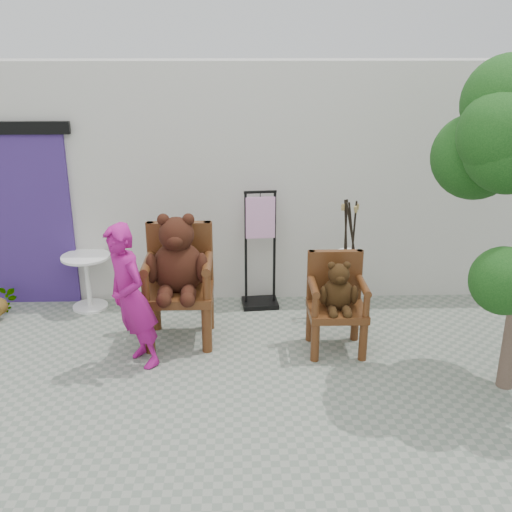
{
  "coord_description": "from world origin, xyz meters",
  "views": [
    {
      "loc": [
        -0.32,
        -4.7,
        3.24
      ],
      "look_at": [
        -0.12,
        1.6,
        0.95
      ],
      "focal_mm": 42.0,
      "sensor_mm": 36.0,
      "label": 1
    }
  ],
  "objects_px": {
    "cafe_table": "(87,275)",
    "display_stand": "(260,263)",
    "chair_small": "(337,295)",
    "stool_bucket": "(348,265)",
    "chair_big": "(178,268)",
    "person": "(131,297)"
  },
  "relations": [
    {
      "from": "display_stand",
      "to": "stool_bucket",
      "type": "distance_m",
      "value": 1.1
    },
    {
      "from": "cafe_table",
      "to": "display_stand",
      "type": "bearing_deg",
      "value": -0.1
    },
    {
      "from": "chair_small",
      "to": "cafe_table",
      "type": "height_order",
      "value": "chair_small"
    },
    {
      "from": "chair_small",
      "to": "display_stand",
      "type": "distance_m",
      "value": 1.39
    },
    {
      "from": "chair_small",
      "to": "person",
      "type": "distance_m",
      "value": 2.18
    },
    {
      "from": "chair_big",
      "to": "chair_small",
      "type": "distance_m",
      "value": 1.76
    },
    {
      "from": "chair_small",
      "to": "display_stand",
      "type": "height_order",
      "value": "display_stand"
    },
    {
      "from": "person",
      "to": "cafe_table",
      "type": "distance_m",
      "value": 1.72
    },
    {
      "from": "chair_big",
      "to": "cafe_table",
      "type": "distance_m",
      "value": 1.58
    },
    {
      "from": "display_stand",
      "to": "stool_bucket",
      "type": "relative_size",
      "value": 1.04
    },
    {
      "from": "chair_small",
      "to": "stool_bucket",
      "type": "distance_m",
      "value": 0.93
    },
    {
      "from": "chair_small",
      "to": "cafe_table",
      "type": "relative_size",
      "value": 1.53
    },
    {
      "from": "display_stand",
      "to": "stool_bucket",
      "type": "height_order",
      "value": "display_stand"
    },
    {
      "from": "chair_small",
      "to": "stool_bucket",
      "type": "xyz_separation_m",
      "value": [
        0.28,
        0.89,
        0.01
      ]
    },
    {
      "from": "cafe_table",
      "to": "display_stand",
      "type": "distance_m",
      "value": 2.18
    },
    {
      "from": "cafe_table",
      "to": "chair_big",
      "type": "bearing_deg",
      "value": -35.31
    },
    {
      "from": "chair_big",
      "to": "chair_small",
      "type": "bearing_deg",
      "value": -9.06
    },
    {
      "from": "person",
      "to": "chair_small",
      "type": "bearing_deg",
      "value": 60.27
    },
    {
      "from": "chair_big",
      "to": "stool_bucket",
      "type": "relative_size",
      "value": 1.03
    },
    {
      "from": "stool_bucket",
      "to": "display_stand",
      "type": "bearing_deg",
      "value": 166.16
    },
    {
      "from": "display_stand",
      "to": "person",
      "type": "bearing_deg",
      "value": -137.61
    },
    {
      "from": "cafe_table",
      "to": "stool_bucket",
      "type": "relative_size",
      "value": 0.48
    }
  ]
}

